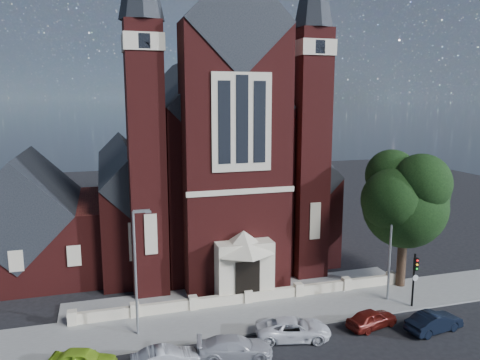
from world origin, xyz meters
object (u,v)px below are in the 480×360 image
at_px(traffic_signal, 415,273).
at_px(car_dark_red, 372,319).
at_px(street_tree, 409,201).
at_px(car_silver_a, 165,359).
at_px(church, 200,162).
at_px(car_navy, 434,322).
at_px(parish_hall, 27,226).
at_px(car_silver_b, 235,347).
at_px(car_lime_van, 83,360).
at_px(street_lamp_right, 392,240).
at_px(car_white_suv, 293,329).
at_px(street_lamp_left, 137,266).

distance_m(traffic_signal, car_dark_red, 5.06).
xyz_separation_m(street_tree, car_silver_a, (-19.43, -5.87, -6.35)).
xyz_separation_m(church, car_navy, (10.17, -23.77, -7.55)).
bearing_deg(street_tree, parish_hall, 156.74).
xyz_separation_m(car_silver_a, car_navy, (17.01, -0.66, 0.03)).
bearing_deg(parish_hall, car_silver_b, -54.11).
distance_m(car_lime_van, car_dark_red, 17.78).
bearing_deg(street_lamp_right, traffic_signal, -59.99).
bearing_deg(car_white_suv, parish_hall, 58.41).
xyz_separation_m(street_lamp_left, traffic_signal, (18.91, -1.57, -2.02)).
bearing_deg(street_tree, car_silver_b, -159.23).
distance_m(church, parish_hall, 17.26).
relative_size(street_tree, car_lime_van, 2.99).
bearing_deg(car_lime_van, church, -8.64).
bearing_deg(traffic_signal, street_tree, 64.05).
bearing_deg(church, street_tree, -53.83).
xyz_separation_m(street_lamp_left, car_silver_b, (5.05, -4.16, -3.97)).
height_order(church, car_silver_b, church).
height_order(traffic_signal, car_navy, traffic_signal).
bearing_deg(street_lamp_left, traffic_signal, -4.76).
height_order(car_silver_a, car_dark_red, same).
height_order(church, street_tree, church).
bearing_deg(car_silver_b, car_silver_a, 101.24).
bearing_deg(car_silver_b, car_dark_red, -73.35).
bearing_deg(street_lamp_right, car_white_suv, -160.74).
distance_m(street_lamp_left, car_white_suv, 10.40).
distance_m(street_tree, car_white_suv, 13.89).
bearing_deg(car_lime_van, traffic_signal, -68.04).
height_order(street_tree, street_lamp_left, street_tree).
bearing_deg(street_lamp_left, car_dark_red, -12.53).
xyz_separation_m(street_tree, street_lamp_right, (-2.51, -1.71, -2.36)).
relative_size(parish_hall, street_lamp_right, 1.51).
bearing_deg(traffic_signal, car_silver_b, -169.45).
distance_m(car_white_suv, car_navy, 9.14).
relative_size(parish_hall, car_silver_b, 2.81).
xyz_separation_m(car_white_suv, car_navy, (8.98, -1.72, -0.01)).
bearing_deg(church, traffic_signal, -61.80).
bearing_deg(car_navy, car_silver_a, 78.36).
bearing_deg(church, car_silver_a, -106.48).
height_order(parish_hall, street_lamp_left, parish_hall).
bearing_deg(street_lamp_right, car_silver_a, -166.18).
bearing_deg(car_silver_a, street_tree, -75.32).
xyz_separation_m(car_white_suv, car_dark_red, (5.45, -0.13, -0.03)).
relative_size(street_lamp_right, car_navy, 2.08).
xyz_separation_m(street_lamp_left, car_navy, (18.08, -4.82, -3.96)).
distance_m(car_silver_a, car_white_suv, 8.10).
xyz_separation_m(car_silver_a, car_silver_b, (3.97, 0.01, 0.02)).
distance_m(street_lamp_left, car_lime_van, 5.94).
height_order(street_tree, car_silver_a, street_tree).
bearing_deg(car_lime_van, car_silver_b, -79.65).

